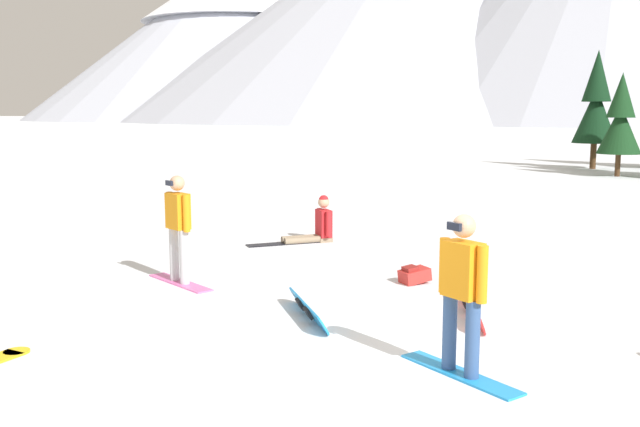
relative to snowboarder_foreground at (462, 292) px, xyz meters
The scene contains 11 objects.
ground_plane 1.31m from the snowboarder_foreground, 169.98° to the left, with size 800.00×800.00×0.00m, color white.
snowboarder_foreground is the anchor object (origin of this frame).
snowboarder_midground 5.40m from the snowboarder_foreground, 146.76° to the left, with size 1.43×1.13×1.73m.
snowboarder_background 7.74m from the snowboarder_foreground, 115.13° to the left, with size 1.67×1.34×0.98m.
loose_snowboard_near_right 2.30m from the snowboarder_foreground, 88.79° to the left, with size 0.45×1.82×0.25m.
loose_snowboard_far_spare 2.68m from the snowboarder_foreground, 142.83° to the left, with size 0.99×1.60×0.26m.
backpack_red 4.03m from the snowboarder_foreground, 102.84° to the left, with size 0.56×0.54×0.29m.
pine_tree_leaning 25.37m from the snowboarder_foreground, 77.41° to the left, with size 1.80×1.80×4.35m.
pine_tree_tall 29.24m from the snowboarder_foreground, 80.00° to the left, with size 2.07×2.07×5.62m.
peak_east_ridge 244.07m from the snowboarder_foreground, 110.89° to the left, with size 140.43×140.43×54.54m.
peak_west_ridge 224.99m from the snowboarder_foreground, 94.88° to the left, with size 196.24×196.24×71.31m.
Camera 1 is at (1.17, -7.30, 2.71)m, focal length 39.38 mm.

